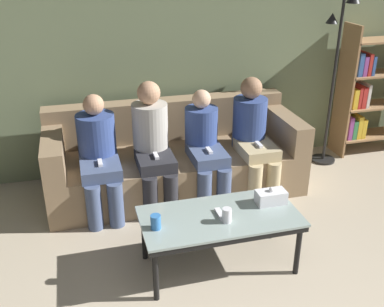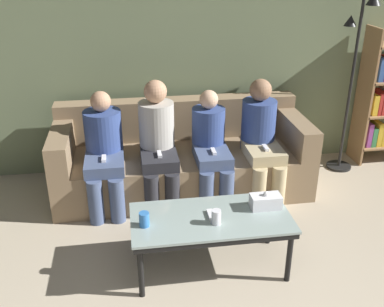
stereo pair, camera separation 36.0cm
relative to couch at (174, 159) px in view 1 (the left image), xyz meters
name	(u,v)px [view 1 (the left image)]	position (x,y,z in m)	size (l,w,h in m)	color
wall_back	(160,44)	(0.00, 0.53, 1.00)	(12.00, 0.06, 2.60)	#707F5B
couch	(174,159)	(0.00, 0.00, 0.00)	(2.37, 0.91, 0.81)	#897051
coffee_table	(220,220)	(0.04, -1.28, 0.10)	(1.13, 0.56, 0.44)	#8C9E99
cup_near_left	(156,222)	(-0.43, -1.32, 0.19)	(0.07, 0.07, 0.10)	#3372BF
cup_near_right	(227,215)	(0.06, -1.37, 0.19)	(0.07, 0.07, 0.10)	silver
tissue_box	(271,197)	(0.46, -1.21, 0.19)	(0.22, 0.12, 0.13)	white
game_remote	(220,214)	(0.04, -1.28, 0.15)	(0.04, 0.15, 0.02)	white
bookshelf	(369,93)	(2.29, 0.30, 0.39)	(0.87, 0.32, 1.45)	#9E754C
standing_lamp	(337,62)	(1.75, 0.16, 0.81)	(0.31, 0.26, 1.79)	black
seated_person_left_end	(98,152)	(-0.72, -0.22, 0.26)	(0.33, 0.66, 1.04)	#47567A
seated_person_mid_left	(152,142)	(-0.24, -0.20, 0.29)	(0.32, 0.63, 1.12)	#28282D
seated_person_mid_right	(205,144)	(0.24, -0.23, 0.23)	(0.31, 0.65, 1.00)	#47567A
seated_person_right_end	(253,133)	(0.72, -0.21, 0.28)	(0.32, 0.64, 1.09)	tan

